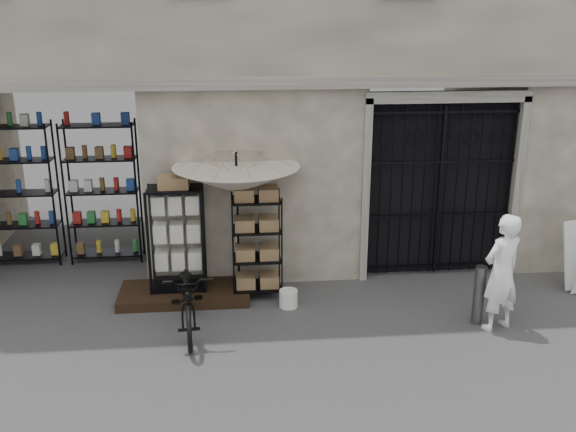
{
  "coord_description": "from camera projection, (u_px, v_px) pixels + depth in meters",
  "views": [
    {
      "loc": [
        -1.65,
        -7.64,
        4.36
      ],
      "look_at": [
        -0.8,
        1.4,
        1.35
      ],
      "focal_mm": 40.0,
      "sensor_mm": 36.0,
      "label": 1
    }
  ],
  "objects": [
    {
      "name": "market_umbrella",
      "position": [
        236.0,
        172.0,
        9.6
      ],
      "size": [
        2.13,
        2.15,
        2.73
      ],
      "rotation": [
        0.0,
        0.0,
        0.33
      ],
      "color": "black",
      "rests_on": "ground"
    },
    {
      "name": "white_bucket",
      "position": [
        288.0,
        298.0,
        9.67
      ],
      "size": [
        0.29,
        0.29,
        0.27
      ],
      "primitive_type": "cylinder",
      "rotation": [
        0.0,
        0.0,
        0.05
      ],
      "color": "silver",
      "rests_on": "ground"
    },
    {
      "name": "wire_rack",
      "position": [
        257.0,
        247.0,
        9.84
      ],
      "size": [
        0.79,
        0.61,
        1.67
      ],
      "rotation": [
        0.0,
        0.0,
        0.13
      ],
      "color": "black",
      "rests_on": "ground"
    },
    {
      "name": "display_cabinet",
      "position": [
        177.0,
        244.0,
        9.8
      ],
      "size": [
        0.86,
        0.6,
        1.75
      ],
      "rotation": [
        0.0,
        0.0,
        -0.13
      ],
      "color": "black",
      "rests_on": "step_platform"
    },
    {
      "name": "iron_gate",
      "position": [
        437.0,
        186.0,
        10.57
      ],
      "size": [
        2.5,
        0.21,
        3.0
      ],
      "color": "black",
      "rests_on": "ground"
    },
    {
      "name": "ground",
      "position": [
        356.0,
        340.0,
        8.74
      ],
      "size": [
        80.0,
        80.0,
        0.0
      ],
      "primitive_type": "plane",
      "color": "black",
      "rests_on": "ground"
    },
    {
      "name": "steel_bollard",
      "position": [
        479.0,
        295.0,
        9.09
      ],
      "size": [
        0.19,
        0.19,
        0.87
      ],
      "primitive_type": "cylinder",
      "rotation": [
        0.0,
        0.0,
        -0.22
      ],
      "color": "#545454",
      "rests_on": "ground"
    },
    {
      "name": "bicycle",
      "position": [
        190.0,
        329.0,
        9.05
      ],
      "size": [
        0.73,
        1.03,
        1.87
      ],
      "primitive_type": "imported",
      "rotation": [
        0.0,
        0.0,
        0.08
      ],
      "color": "black",
      "rests_on": "ground"
    },
    {
      "name": "shop_shelving",
      "position": [
        62.0,
        193.0,
        11.06
      ],
      "size": [
        2.7,
        0.5,
        2.5
      ],
      "primitive_type": "cube",
      "color": "black",
      "rests_on": "ground"
    },
    {
      "name": "shop_recess",
      "position": [
        56.0,
        187.0,
        10.51
      ],
      "size": [
        3.0,
        1.7,
        3.0
      ],
      "primitive_type": "cube",
      "color": "black",
      "rests_on": "ground"
    },
    {
      "name": "step_platform",
      "position": [
        185.0,
        294.0,
        9.97
      ],
      "size": [
        2.0,
        0.9,
        0.15
      ],
      "primitive_type": "cube",
      "color": "black",
      "rests_on": "ground"
    },
    {
      "name": "shopkeeper",
      "position": [
        495.0,
        328.0,
        9.08
      ],
      "size": [
        1.23,
        1.8,
        0.41
      ],
      "primitive_type": "imported",
      "rotation": [
        0.0,
        0.0,
        3.54
      ],
      "color": "white",
      "rests_on": "ground"
    }
  ]
}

